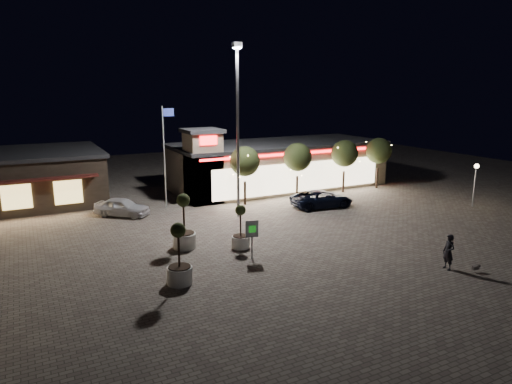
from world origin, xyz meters
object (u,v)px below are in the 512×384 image
pedestrian (449,252)px  planter_left (184,231)px  planter_mid (179,265)px  pickup_truck (322,199)px  white_sedan (122,207)px  valet_sign (252,232)px

pedestrian → planter_left: (-11.20, 9.50, 0.08)m
planter_left → planter_mid: bearing=-111.2°
pickup_truck → pedestrian: size_ratio=2.65×
planter_left → planter_mid: 5.12m
white_sedan → planter_left: bearing=-128.3°
white_sedan → pedestrian: 22.50m
pedestrian → pickup_truck: bearing=179.3°
planter_mid → white_sedan: bearing=90.1°
pedestrian → valet_sign: bearing=-119.7°
white_sedan → planter_mid: (0.02, -13.58, 0.26)m
pickup_truck → white_sedan: pickup_truck is taller
valet_sign → pickup_truck: bearing=36.8°
pickup_truck → valet_sign: (-10.08, -7.55, 0.84)m
pickup_truck → planter_mid: (-14.70, -8.91, 0.25)m
white_sedan → planter_left: planter_left is taller
planter_mid → valet_sign: size_ratio=1.40×
pedestrian → valet_sign: 10.42m
planter_left → valet_sign: (2.77, -3.41, 0.51)m
pickup_truck → planter_mid: size_ratio=1.63×
pickup_truck → valet_sign: valet_sign is taller
planter_left → pickup_truck: bearing=17.9°
white_sedan → valet_sign: bearing=-119.5°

